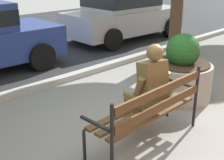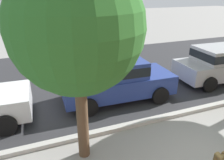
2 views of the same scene
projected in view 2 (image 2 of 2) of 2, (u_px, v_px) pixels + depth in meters
street_surface at (110, 72)px, 10.98m from camera, size 60.00×9.00×0.01m
curb_stone at (161, 118)px, 7.01m from camera, size 60.00×0.20×0.12m
street_tree_near_bench at (77, 29)px, 4.33m from camera, size 2.77×2.77×4.57m
parked_car_blue at (116, 78)px, 8.03m from camera, size 4.17×2.06×1.56m
parked_car_silver at (221, 63)px, 9.73m from camera, size 4.17×2.06×1.56m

